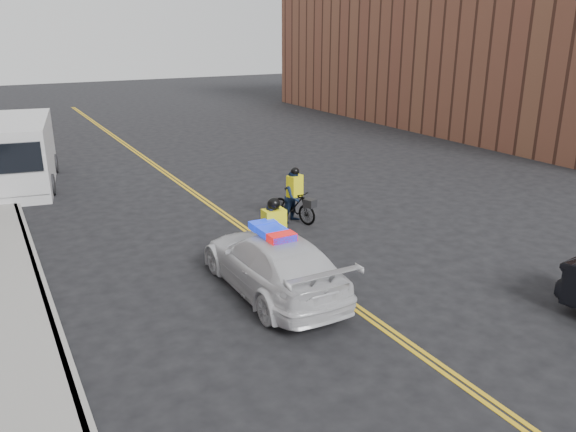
# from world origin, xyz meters

# --- Properties ---
(ground) EXTENTS (120.00, 120.00, 0.00)m
(ground) POSITION_xyz_m (0.00, 0.00, 0.00)
(ground) COLOR black
(ground) RESTS_ON ground
(center_line_left) EXTENTS (0.10, 60.00, 0.01)m
(center_line_left) POSITION_xyz_m (-0.08, 8.00, 0.01)
(center_line_left) COLOR gold
(center_line_left) RESTS_ON ground
(center_line_right) EXTENTS (0.10, 60.00, 0.01)m
(center_line_right) POSITION_xyz_m (0.08, 8.00, 0.01)
(center_line_right) COLOR gold
(center_line_right) RESTS_ON ground
(curb) EXTENTS (0.20, 60.00, 0.15)m
(curb) POSITION_xyz_m (-6.00, 8.00, 0.07)
(curb) COLOR gray
(curb) RESTS_ON ground
(building_across) EXTENTS (12.00, 30.00, 11.00)m
(building_across) POSITION_xyz_m (22.00, 18.00, 5.50)
(building_across) COLOR brown
(building_across) RESTS_ON ground
(police_cruiser) EXTENTS (2.04, 4.93, 1.58)m
(police_cruiser) POSITION_xyz_m (-1.22, 1.66, 0.72)
(police_cruiser) COLOR silver
(police_cruiser) RESTS_ON ground
(cargo_van) EXTENTS (3.21, 6.48, 2.60)m
(cargo_van) POSITION_xyz_m (-5.53, 14.57, 1.27)
(cargo_van) COLOR silver
(cargo_van) RESTS_ON ground
(cyclist_near) EXTENTS (0.81, 2.12, 2.06)m
(cyclist_near) POSITION_xyz_m (-0.80, 2.36, 0.72)
(cyclist_near) COLOR black
(cyclist_near) RESTS_ON ground
(cyclist_far) EXTENTS (1.04, 1.84, 1.79)m
(cyclist_far) POSITION_xyz_m (1.73, 5.76, 0.71)
(cyclist_far) COLOR black
(cyclist_far) RESTS_ON ground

